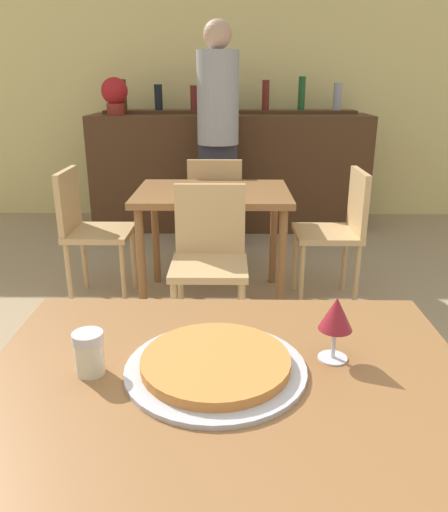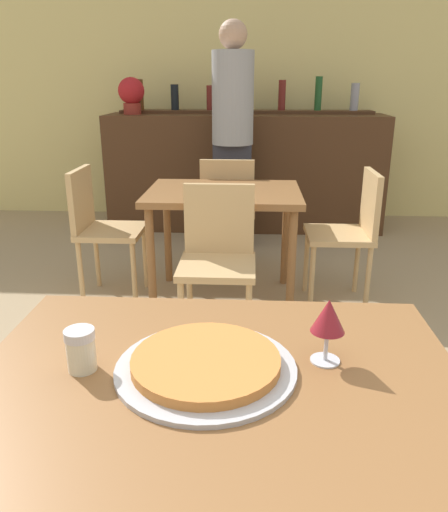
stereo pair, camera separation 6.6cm
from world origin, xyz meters
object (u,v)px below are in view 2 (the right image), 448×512
(chair_far_side_back, at_px, (228,205))
(person_standing, at_px, (233,129))
(cheese_shaker, at_px, (81,350))
(chair_far_side_front, at_px, (218,252))
(pizza_tray, at_px, (206,364))
(wine_glass, at_px, (328,318))
(chair_far_side_right, at_px, (351,227))
(chair_far_side_left, at_px, (100,223))
(potted_plant, at_px, (131,94))

(chair_far_side_back, distance_m, person_standing, 0.82)
(cheese_shaker, bearing_deg, chair_far_side_front, 82.35)
(pizza_tray, relative_size, wine_glass, 2.61)
(chair_far_side_right, distance_m, pizza_tray, 2.19)
(cheese_shaker, bearing_deg, chair_far_side_right, 64.08)
(cheese_shaker, bearing_deg, chair_far_side_back, 85.47)
(chair_far_side_front, distance_m, chair_far_side_left, 0.96)
(chair_far_side_left, xyz_separation_m, potted_plant, (-0.15, 1.72, 0.75))
(cheese_shaker, height_order, person_standing, person_standing)
(pizza_tray, bearing_deg, wine_glass, 11.65)
(chair_far_side_left, height_order, cheese_shaker, chair_far_side_left)
(cheese_shaker, bearing_deg, potted_plant, 101.08)
(chair_far_side_left, height_order, wine_glass, wine_glass)
(cheese_shaker, distance_m, wine_glass, 0.57)
(chair_far_side_back, bearing_deg, person_standing, -90.54)
(wine_glass, bearing_deg, chair_far_side_right, 77.48)
(chair_far_side_left, bearing_deg, pizza_tray, -156.94)
(pizza_tray, bearing_deg, person_standing, 91.25)
(chair_far_side_back, distance_m, chair_far_side_left, 0.96)
(chair_far_side_front, bearing_deg, person_standing, 89.79)
(chair_far_side_front, bearing_deg, chair_far_side_back, 90.00)
(chair_far_side_right, bearing_deg, cheese_shaker, -25.92)
(chair_far_side_left, bearing_deg, wine_glass, -150.02)
(chair_far_side_right, xyz_separation_m, pizza_tray, (-0.72, -2.06, 0.26))
(chair_far_side_front, height_order, chair_far_side_back, same)
(chair_far_side_back, relative_size, chair_far_side_left, 1.00)
(chair_far_side_front, height_order, wine_glass, wine_glass)
(chair_far_side_front, height_order, chair_far_side_right, same)
(chair_far_side_front, bearing_deg, potted_plant, 112.83)
(chair_far_side_right, xyz_separation_m, cheese_shaker, (-1.00, -2.07, 0.29))
(person_standing, distance_m, wine_glass, 3.21)
(chair_far_side_front, height_order, pizza_tray, chair_far_side_front)
(chair_far_side_front, height_order, cheese_shaker, chair_far_side_front)
(cheese_shaker, relative_size, person_standing, 0.06)
(chair_far_side_front, bearing_deg, cheese_shaker, -97.65)
(chair_far_side_back, height_order, pizza_tray, chair_far_side_back)
(cheese_shaker, xyz_separation_m, wine_glass, (0.56, 0.07, 0.06))
(chair_far_side_front, xyz_separation_m, person_standing, (0.01, 1.72, 0.49))
(chair_far_side_front, relative_size, chair_far_side_left, 1.00)
(chair_far_side_left, height_order, pizza_tray, chair_far_side_left)
(pizza_tray, distance_m, potted_plant, 3.94)
(pizza_tray, bearing_deg, cheese_shaker, -177.85)
(chair_far_side_front, distance_m, chair_far_side_right, 0.96)
(chair_far_side_left, relative_size, chair_far_side_right, 1.00)
(pizza_tray, relative_size, person_standing, 0.23)
(chair_far_side_back, distance_m, chair_far_side_right, 0.96)
(chair_far_side_front, distance_m, wine_glass, 1.55)
(chair_far_side_right, bearing_deg, chair_far_side_back, -123.71)
(potted_plant, bearing_deg, chair_far_side_right, -44.55)
(chair_far_side_left, relative_size, wine_glass, 5.39)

